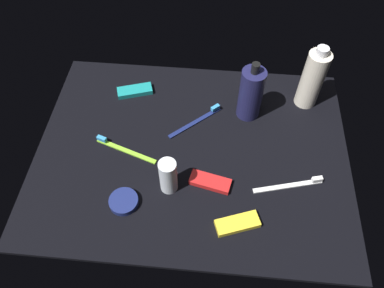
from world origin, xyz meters
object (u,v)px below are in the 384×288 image
object	(u,v)px
lotion_bottle	(251,93)
bodywash_bottle	(312,79)
snack_bar_teal	(135,91)
snack_bar_yellow	(237,224)
deodorant_stick	(168,176)
toothbrush_navy	(198,120)
toothbrush_lime	(122,149)
snack_bar_red	(210,182)
toothbrush_white	(292,185)
cream_tin_left	(124,202)

from	to	relation	value
lotion_bottle	bodywash_bottle	xyz separation A→B (cm)	(17.01, 6.13, 1.09)
bodywash_bottle	snack_bar_teal	distance (cm)	51.86
lotion_bottle	snack_bar_yellow	xyz separation A→B (cm)	(-2.20, -35.22, -7.44)
lotion_bottle	bodywash_bottle	distance (cm)	18.11
bodywash_bottle	deodorant_stick	size ratio (longest dim) A/B	1.90
toothbrush_navy	toothbrush_lime	bearing A→B (deg)	-148.45
snack_bar_yellow	snack_bar_red	size ratio (longest dim) A/B	1.00
snack_bar_yellow	snack_bar_red	xyz separation A→B (cm)	(-7.12, 10.69, 0.00)
lotion_bottle	bodywash_bottle	bearing A→B (deg)	19.83
toothbrush_white	snack_bar_red	size ratio (longest dim) A/B	1.70
lotion_bottle	toothbrush_lime	size ratio (longest dim) A/B	1.08
deodorant_stick	toothbrush_white	xyz separation A→B (cm)	(30.94, 3.18, -4.69)
deodorant_stick	snack_bar_yellow	distance (cm)	19.94
lotion_bottle	toothbrush_white	bearing A→B (deg)	-63.98
deodorant_stick	snack_bar_yellow	bearing A→B (deg)	-26.65
toothbrush_navy	snack_bar_red	xyz separation A→B (cm)	(4.86, -20.15, 0.14)
bodywash_bottle	snack_bar_red	size ratio (longest dim) A/B	1.94
deodorant_stick	snack_bar_teal	distance (cm)	35.10
toothbrush_navy	snack_bar_yellow	world-z (taller)	toothbrush_navy
deodorant_stick	cream_tin_left	size ratio (longest dim) A/B	1.47
snack_bar_yellow	cream_tin_left	world-z (taller)	cream_tin_left
toothbrush_navy	snack_bar_teal	xyz separation A→B (cm)	(-19.95, 9.47, 0.14)
lotion_bottle	snack_bar_yellow	size ratio (longest dim) A/B	1.81
toothbrush_lime	snack_bar_red	distance (cm)	25.63
lotion_bottle	deodorant_stick	bearing A→B (deg)	-126.41
toothbrush_lime	lotion_bottle	bearing A→B (deg)	25.89
bodywash_bottle	cream_tin_left	xyz separation A→B (cm)	(-47.05, -38.17, -8.46)
deodorant_stick	toothbrush_navy	world-z (taller)	deodorant_stick
deodorant_stick	snack_bar_yellow	world-z (taller)	deodorant_stick
cream_tin_left	snack_bar_teal	bearing A→B (deg)	96.30
toothbrush_navy	deodorant_stick	bearing A→B (deg)	-103.64
bodywash_bottle	snack_bar_yellow	xyz separation A→B (cm)	(-19.21, -41.35, -8.53)
toothbrush_lime	snack_bar_teal	distance (cm)	21.40
snack_bar_teal	cream_tin_left	distance (cm)	37.35
lotion_bottle	snack_bar_red	size ratio (longest dim) A/B	1.81
bodywash_bottle	toothbrush_lime	xyz separation A→B (cm)	(-50.61, -22.44, -8.67)
bodywash_bottle	toothbrush_white	size ratio (longest dim) A/B	1.14
bodywash_bottle	lotion_bottle	bearing A→B (deg)	-160.17
lotion_bottle	deodorant_stick	world-z (taller)	lotion_bottle
lotion_bottle	snack_bar_teal	bearing A→B (deg)	171.53
toothbrush_white	lotion_bottle	bearing A→B (deg)	116.02
toothbrush_white	snack_bar_teal	world-z (taller)	toothbrush_white
snack_bar_yellow	cream_tin_left	xyz separation A→B (cm)	(-27.83, 3.18, 0.07)
deodorant_stick	snack_bar_teal	world-z (taller)	deodorant_stick
toothbrush_navy	toothbrush_white	bearing A→B (deg)	-36.53
deodorant_stick	snack_bar_teal	size ratio (longest dim) A/B	1.02
cream_tin_left	snack_bar_red	bearing A→B (deg)	19.92
snack_bar_teal	cream_tin_left	xyz separation A→B (cm)	(4.10, -37.12, 0.07)
snack_bar_teal	cream_tin_left	world-z (taller)	cream_tin_left
lotion_bottle	snack_bar_yellow	world-z (taller)	lotion_bottle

